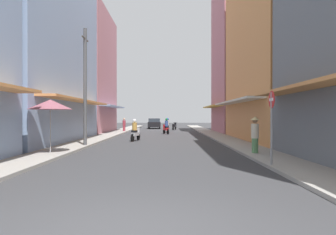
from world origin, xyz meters
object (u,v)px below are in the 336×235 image
pedestrian_far (256,134)px  pedestrian_midway (125,125)px  motorbike_white (169,126)px  vendor_umbrella (52,105)px  motorbike_silver (136,131)px  street_sign_no_entry (273,118)px  motorbike_black (176,126)px  parked_car (155,123)px  utility_pole (86,86)px  motorbike_red (167,127)px

pedestrian_far → pedestrian_midway: (-8.80, 20.64, -0.22)m
motorbike_white → vendor_umbrella: size_ratio=0.71×
pedestrian_midway → vendor_umbrella: size_ratio=0.61×
motorbike_silver → street_sign_no_entry: size_ratio=0.67×
motorbike_black → vendor_umbrella: vendor_umbrella is taller
motorbike_black → parked_car: (-2.78, 4.58, 0.24)m
motorbike_silver → pedestrian_far: pedestrian_far is taller
pedestrian_far → utility_pole: (-8.69, 3.87, 2.50)m
motorbike_white → street_sign_no_entry: street_sign_no_entry is taller
pedestrian_far → street_sign_no_entry: (-0.39, -3.43, 0.73)m
motorbike_silver → motorbike_red: 8.89m
motorbike_black → utility_pole: size_ratio=0.26×
pedestrian_midway → vendor_umbrella: (-0.48, -20.52, 1.53)m
street_sign_no_entry → motorbike_red: bearing=100.4°
motorbike_black → motorbike_red: size_ratio=1.01×
motorbike_black → parked_car: 5.36m
pedestrian_midway → vendor_umbrella: vendor_umbrella is taller
motorbike_white → motorbike_red: same height
parked_car → pedestrian_midway: size_ratio=2.66×
street_sign_no_entry → pedestrian_midway: bearing=109.3°
motorbike_black → pedestrian_far: (3.10, -26.10, 0.49)m
motorbike_red → utility_pole: utility_pole is taller
motorbike_white → pedestrian_far: (3.97, -20.35, 0.29)m
motorbike_red → pedestrian_midway: size_ratio=1.12×
parked_car → pedestrian_far: 31.23m
motorbike_red → vendor_umbrella: bearing=-107.1°
pedestrian_midway → utility_pole: size_ratio=0.23×
motorbike_silver → vendor_umbrella: vendor_umbrella is taller
motorbike_silver → parked_car: 22.43m
pedestrian_midway → motorbike_silver: bearing=-78.4°
pedestrian_far → pedestrian_midway: size_ratio=1.13×
motorbike_black → motorbike_white: bearing=-98.6°
motorbike_black → parked_car: bearing=121.3°
motorbike_white → pedestrian_midway: (-4.84, 0.30, 0.07)m
motorbike_red → pedestrian_midway: bearing=141.2°
parked_car → motorbike_black: bearing=-58.7°
pedestrian_midway → motorbike_white: bearing=-3.5°
pedestrian_midway → utility_pole: 16.99m
motorbike_black → pedestrian_midway: (-5.70, -5.45, 0.27)m
motorbike_red → utility_pole: size_ratio=0.26×
motorbike_black → street_sign_no_entry: size_ratio=0.67×
motorbike_black → motorbike_red: 9.28m
motorbike_red → motorbike_black: bearing=83.7°
motorbike_red → motorbike_white: bearing=87.4°
street_sign_no_entry → parked_car: bearing=99.2°
motorbike_red → pedestrian_midway: motorbike_red is taller
pedestrian_far → utility_pole: size_ratio=0.26×
motorbike_silver → pedestrian_midway: size_ratio=1.14×
motorbike_white → vendor_umbrella: 20.98m
motorbike_white → motorbike_black: (0.87, 5.75, -0.20)m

